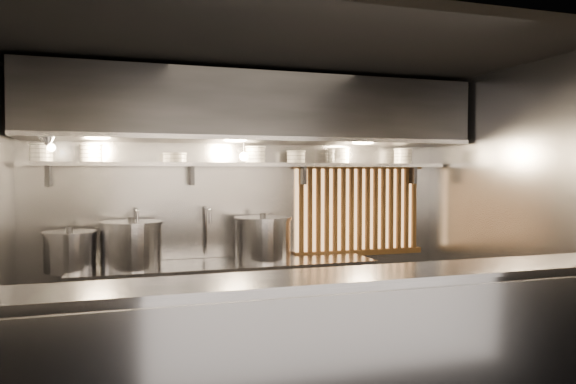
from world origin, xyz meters
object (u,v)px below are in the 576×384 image
pendant_bulb (244,156)px  stock_pot_left (70,251)px  heat_lamp (48,141)px  stock_pot_mid (131,245)px  stock_pot_right (263,239)px

pendant_bulb → stock_pot_left: pendant_bulb is taller
heat_lamp → stock_pot_mid: bearing=20.4°
pendant_bulb → stock_pot_mid: size_ratio=0.25×
stock_pot_left → stock_pot_mid: 0.54m
heat_lamp → stock_pot_mid: (0.69, 0.26, -0.94)m
stock_pot_right → stock_pot_mid: bearing=-177.5°
heat_lamp → stock_pot_mid: heat_lamp is taller
heat_lamp → pendant_bulb: (1.80, 0.35, -0.11)m
pendant_bulb → stock_pot_right: bearing=-11.1°
heat_lamp → pendant_bulb: bearing=11.0°
stock_pot_mid → stock_pot_right: (1.30, 0.06, 0.00)m
heat_lamp → stock_pot_mid: 1.20m
pendant_bulb → stock_pot_mid: (-1.11, -0.09, -0.84)m
stock_pot_left → stock_pot_mid: bearing=-0.7°
stock_pot_right → heat_lamp: bearing=-171.0°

